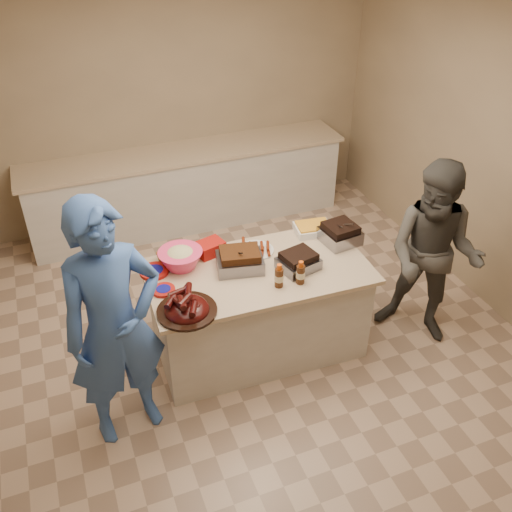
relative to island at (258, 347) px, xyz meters
name	(u,v)px	position (x,y,z in m)	size (l,w,h in m)	color
room	(258,341)	(0.03, 0.07, 0.00)	(4.50, 5.00, 2.70)	tan
back_counter	(188,187)	(0.03, 2.27, 0.45)	(3.60, 0.64, 0.90)	beige
island	(258,347)	(0.00, 0.00, 0.00)	(1.77, 0.93, 0.84)	beige
rib_platter	(187,312)	(-0.67, -0.30, 0.84)	(0.44, 0.44, 0.18)	#430B0A
pulled_pork_tray	(240,268)	(-0.13, 0.07, 0.84)	(0.36, 0.27, 0.11)	#47230F
brisket_tray	(298,268)	(0.30, -0.10, 0.84)	(0.30, 0.25, 0.09)	black
roasting_pan	(339,242)	(0.79, 0.13, 0.84)	(0.29, 0.29, 0.12)	gray
coleslaw_bowl	(181,266)	(-0.56, 0.27, 0.84)	(0.36, 0.36, 0.24)	#F7396D
sausage_plate	(256,251)	(0.08, 0.25, 0.84)	(0.30, 0.30, 0.05)	silver
mac_cheese_dish	(313,232)	(0.65, 0.35, 0.84)	(0.31, 0.23, 0.08)	gold
bbq_bottle_a	(279,286)	(0.07, -0.25, 0.84)	(0.07, 0.07, 0.20)	#3F200D
bbq_bottle_b	(300,283)	(0.24, -0.28, 0.84)	(0.07, 0.07, 0.20)	#3F200D
mustard_bottle	(223,274)	(-0.28, 0.05, 0.84)	(0.04, 0.04, 0.11)	#FCB108
sauce_bowl	(243,252)	(-0.03, 0.28, 0.84)	(0.14, 0.04, 0.14)	silver
plate_stack_large	(154,273)	(-0.78, 0.26, 0.84)	(0.23, 0.23, 0.03)	#A0130D
plate_stack_small	(164,291)	(-0.77, 0.00, 0.84)	(0.18, 0.18, 0.02)	#A0130D
plastic_cup	(163,261)	(-0.68, 0.39, 0.84)	(0.09, 0.08, 0.09)	#A05F1E
basket_stack	(210,253)	(-0.29, 0.36, 0.84)	(0.22, 0.17, 0.11)	#A0130D
guest_blue	(133,421)	(-1.19, -0.41, 0.00)	(0.70, 1.91, 0.46)	#3B64B6
guest_gray	(417,331)	(1.42, -0.34, 0.00)	(0.81, 1.66, 0.63)	#494642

